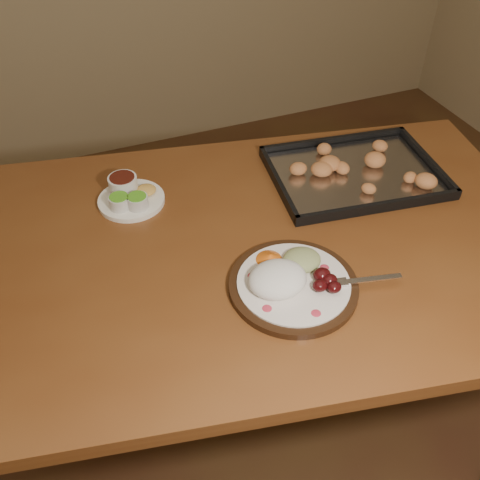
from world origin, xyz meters
name	(u,v)px	position (x,y,z in m)	size (l,w,h in m)	color
dining_table	(245,271)	(0.08, 0.27, 0.65)	(1.64, 1.16, 0.75)	brown
dinner_plate	(291,280)	(0.11, 0.10, 0.77)	(0.37, 0.28, 0.06)	black
condiment_saucer	(129,195)	(-0.14, 0.53, 0.77)	(0.17, 0.17, 0.06)	white
baking_tray	(355,172)	(0.46, 0.41, 0.76)	(0.49, 0.39, 0.05)	black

